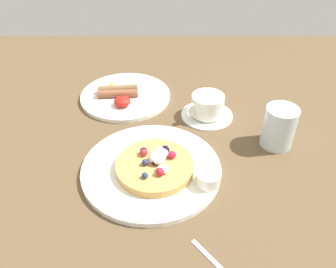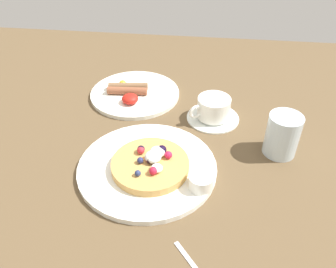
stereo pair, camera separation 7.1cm
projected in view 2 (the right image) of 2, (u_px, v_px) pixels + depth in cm
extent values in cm
cube|color=brown|center=(159.00, 163.00, 78.00)|extent=(185.76, 139.39, 3.00)
cylinder|color=white|center=(147.00, 167.00, 73.74)|extent=(29.54, 29.54, 1.24)
cylinder|color=tan|center=(150.00, 165.00, 72.12)|extent=(16.30, 16.30, 1.75)
sphere|color=red|center=(151.00, 171.00, 68.37)|extent=(1.65, 1.65, 1.65)
sphere|color=black|center=(141.00, 149.00, 73.57)|extent=(1.61, 1.61, 1.61)
sphere|color=black|center=(162.00, 150.00, 73.13)|extent=(1.98, 1.98, 1.98)
sphere|color=navy|center=(138.00, 173.00, 68.08)|extent=(1.26, 1.26, 1.26)
sphere|color=red|center=(141.00, 150.00, 73.26)|extent=(1.61, 1.61, 1.61)
sphere|color=red|center=(149.00, 159.00, 71.15)|extent=(1.55, 1.55, 1.55)
sphere|color=navy|center=(158.00, 156.00, 72.09)|extent=(1.33, 1.33, 1.33)
sphere|color=black|center=(151.00, 159.00, 70.83)|extent=(1.83, 1.83, 1.83)
sphere|color=#CC1D43|center=(168.00, 155.00, 72.09)|extent=(1.63, 1.63, 1.63)
sphere|color=navy|center=(140.00, 160.00, 70.99)|extent=(1.34, 1.34, 1.34)
ellipsoid|color=white|center=(153.00, 157.00, 71.30)|extent=(3.47, 3.47, 2.08)
ellipsoid|color=white|center=(157.00, 152.00, 72.60)|extent=(3.27, 3.27, 1.96)
ellipsoid|color=white|center=(157.00, 168.00, 69.09)|extent=(2.43, 2.43, 1.46)
cylinder|color=white|center=(201.00, 182.00, 67.58)|extent=(4.91, 4.91, 2.90)
cylinder|color=maroon|center=(201.00, 180.00, 67.22)|extent=(4.02, 4.02, 0.35)
cylinder|color=white|center=(135.00, 94.00, 97.55)|extent=(24.82, 24.82, 1.11)
cylinder|color=brown|center=(127.00, 91.00, 95.63)|extent=(11.11, 2.85, 2.13)
cylinder|color=brown|center=(128.00, 86.00, 97.56)|extent=(11.17, 3.44, 2.13)
ellipsoid|color=white|center=(123.00, 85.00, 99.61)|extent=(6.53, 5.55, 0.60)
sphere|color=yellow|center=(123.00, 84.00, 99.30)|extent=(2.00, 2.00, 2.00)
ellipsoid|color=red|center=(130.00, 99.00, 92.11)|extent=(4.40, 4.40, 2.42)
cylinder|color=white|center=(213.00, 117.00, 88.67)|extent=(13.33, 13.33, 0.84)
cylinder|color=white|center=(214.00, 107.00, 86.81)|extent=(8.29, 8.29, 5.21)
torus|color=white|center=(196.00, 112.00, 84.86)|extent=(3.55, 2.70, 3.72)
cylinder|color=#9D6F50|center=(214.00, 102.00, 85.78)|extent=(7.04, 7.04, 0.42)
cube|color=silver|center=(192.00, 264.00, 56.48)|extent=(6.82, 8.10, 0.30)
cylinder|color=silver|center=(282.00, 135.00, 75.69)|extent=(7.32, 7.32, 9.75)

